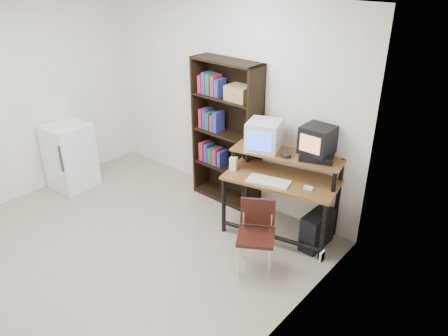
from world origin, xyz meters
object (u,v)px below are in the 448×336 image
Objects in this scene: mini_fridge at (70,156)px; school_chair at (257,229)px; pc_tower at (317,229)px; computer_desk at (282,180)px; bookshelf at (227,132)px; crt_tv at (317,140)px; crt_monitor at (264,136)px.

school_chair is at bearing 0.87° from mini_fridge.
school_chair is 0.82× the size of mini_fridge.
pc_tower is 0.83m from school_chair.
bookshelf is (-1.00, 0.24, 0.26)m from computer_desk.
computer_desk is at bearing 70.92° from school_chair.
crt_tv is 0.73× the size of pc_tower.
crt_monitor is at bearing 90.51° from school_chair.
crt_monitor reaches higher than pc_tower.
bookshelf is at bearing 27.70° from mini_fridge.
crt_tv is 1.16m from school_chair.
mini_fridge is (-2.60, -0.95, -0.68)m from crt_monitor.
crt_tv is (0.59, 0.15, 0.06)m from crt_monitor.
crt_tv reaches higher than pc_tower.
mini_fridge is (-2.91, -0.91, -0.24)m from computer_desk.
school_chair is 1.56m from bookshelf.
pc_tower is at bearing -38.78° from crt_tv.
school_chair is at bearing -37.43° from bookshelf.
school_chair reaches higher than pc_tower.
computer_desk is 1.06m from bookshelf.
school_chair is 0.40× the size of bookshelf.
computer_desk is 3.05m from mini_fridge.
mini_fridge is (-3.38, -0.95, 0.25)m from pc_tower.
bookshelf is (-0.69, 0.19, -0.18)m from crt_monitor.
computer_desk is 0.74m from school_chair.
computer_desk is 2.98× the size of crt_monitor.
bookshelf is (-1.47, 0.19, 0.75)m from pc_tower.
crt_monitor is at bearing -164.98° from crt_tv.
pc_tower is 0.24× the size of bookshelf.
computer_desk reaches higher than mini_fridge.
school_chair is (-0.32, -0.73, 0.25)m from pc_tower.
crt_tv is 1.31m from bookshelf.
computer_desk is 0.61m from crt_tv.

